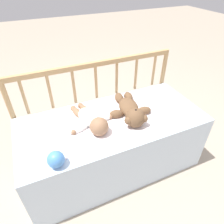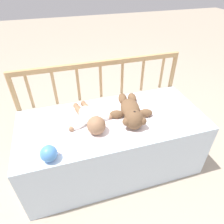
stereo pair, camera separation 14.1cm
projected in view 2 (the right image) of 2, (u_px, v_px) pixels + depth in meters
ground_plane at (112, 163)px, 1.73m from camera, size 12.00×12.00×0.00m
crib_mattress at (112, 144)px, 1.58m from camera, size 1.34×0.60×0.49m
crib_rail at (101, 87)px, 1.63m from camera, size 1.34×0.04×0.80m
blanket at (110, 117)px, 1.45m from camera, size 0.84×0.51×0.01m
teddy_bear at (131, 111)px, 1.43m from camera, size 0.32×0.44×0.14m
baby at (90, 118)px, 1.38m from camera, size 0.34×0.41×0.12m
toy_ball at (49, 154)px, 1.12m from camera, size 0.10×0.10×0.10m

